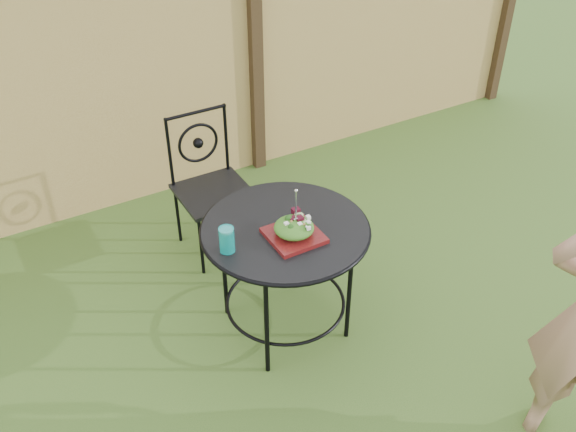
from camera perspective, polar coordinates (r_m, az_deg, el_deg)
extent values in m
plane|color=#294C18|center=(3.48, -5.22, -17.44)|extent=(60.00, 60.00, 0.00)
cube|color=tan|center=(4.62, -17.89, 10.04)|extent=(8.00, 0.05, 1.80)
cube|color=black|center=(4.94, -2.92, 14.04)|extent=(0.09, 0.09, 1.90)
cube|color=black|center=(6.47, 19.03, 17.59)|extent=(0.09, 0.09, 1.90)
cylinder|color=black|center=(3.43, -0.25, -1.12)|extent=(0.90, 0.90, 0.02)
torus|color=black|center=(3.44, -0.25, -1.20)|extent=(0.92, 0.92, 0.02)
torus|color=black|center=(3.78, -0.23, -7.61)|extent=(0.70, 0.70, 0.02)
cylinder|color=black|center=(3.94, 1.19, -2.20)|extent=(0.03, 0.03, 0.71)
cylinder|color=black|center=(3.76, -5.71, -4.64)|extent=(0.03, 0.03, 0.71)
cylinder|color=black|center=(3.41, -1.91, -9.63)|extent=(0.03, 0.03, 0.71)
cylinder|color=black|center=(3.61, 5.47, -6.64)|extent=(0.03, 0.03, 0.71)
cube|color=black|center=(4.22, -6.57, 2.05)|extent=(0.46, 0.46, 0.03)
cylinder|color=black|center=(4.14, -8.24, 9.09)|extent=(0.42, 0.02, 0.02)
torus|color=black|center=(4.25, -7.99, 6.44)|extent=(0.28, 0.02, 0.28)
cylinder|color=black|center=(4.14, -7.72, -2.72)|extent=(0.02, 0.02, 0.44)
cylinder|color=black|center=(4.27, -2.81, -1.07)|extent=(0.02, 0.02, 0.44)
cylinder|color=black|center=(4.45, -9.77, 0.09)|extent=(0.02, 0.02, 0.44)
cylinder|color=black|center=(4.57, -5.13, 1.55)|extent=(0.02, 0.02, 0.44)
cylinder|color=black|center=(4.20, -10.48, 5.49)|extent=(0.02, 0.02, 0.50)
cylinder|color=black|center=(4.32, -5.52, 6.89)|extent=(0.02, 0.02, 0.50)
cube|color=#430910|center=(3.35, 0.53, -1.74)|extent=(0.27, 0.27, 0.02)
ellipsoid|color=#235614|center=(3.32, 0.54, -1.03)|extent=(0.21, 0.21, 0.08)
cylinder|color=silver|center=(3.25, 0.70, 0.86)|extent=(0.01, 0.01, 0.18)
cylinder|color=#0C8C87|center=(3.24, -5.46, -2.11)|extent=(0.08, 0.08, 0.14)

